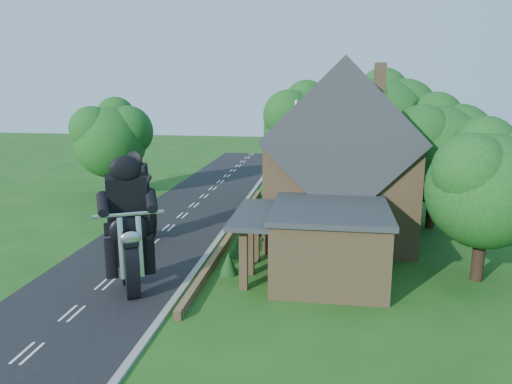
# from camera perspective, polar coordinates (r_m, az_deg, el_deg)

# --- Properties ---
(ground) EXTENTS (120.00, 120.00, 0.00)m
(ground) POSITION_cam_1_polar(r_m,az_deg,el_deg) (26.54, -14.07, -7.67)
(ground) COLOR #1C4B15
(ground) RESTS_ON ground
(road) EXTENTS (7.00, 80.00, 0.02)m
(road) POSITION_cam_1_polar(r_m,az_deg,el_deg) (26.53, -14.07, -7.65)
(road) COLOR black
(road) RESTS_ON ground
(kerb) EXTENTS (0.30, 80.00, 0.12)m
(kerb) POSITION_cam_1_polar(r_m,az_deg,el_deg) (25.38, -6.36, -8.15)
(kerb) COLOR gray
(kerb) RESTS_ON ground
(garden_wall) EXTENTS (0.30, 22.00, 0.40)m
(garden_wall) POSITION_cam_1_polar(r_m,az_deg,el_deg) (29.81, -2.70, -4.65)
(garden_wall) COLOR olive
(garden_wall) RESTS_ON ground
(house) EXTENTS (9.54, 8.64, 10.24)m
(house) POSITION_cam_1_polar(r_m,az_deg,el_deg) (29.31, 9.58, 3.21)
(house) COLOR olive
(house) RESTS_ON ground
(annex) EXTENTS (7.05, 5.94, 3.44)m
(annex) POSITION_cam_1_polar(r_m,az_deg,el_deg) (23.27, 8.06, -5.68)
(annex) COLOR olive
(annex) RESTS_ON ground
(tree_annex_side) EXTENTS (5.64, 5.20, 7.48)m
(tree_annex_side) POSITION_cam_1_polar(r_m,az_deg,el_deg) (24.52, 25.53, 1.20)
(tree_annex_side) COLOR black
(tree_annex_side) RESTS_ON ground
(tree_house_right) EXTENTS (6.51, 6.00, 8.40)m
(tree_house_right) POSITION_cam_1_polar(r_m,az_deg,el_deg) (32.49, 20.53, 5.00)
(tree_house_right) COLOR black
(tree_house_right) RESTS_ON ground
(tree_behind_house) EXTENTS (7.81, 7.20, 10.08)m
(tree_behind_house) POSITION_cam_1_polar(r_m,az_deg,el_deg) (39.41, 14.88, 8.06)
(tree_behind_house) COLOR black
(tree_behind_house) RESTS_ON ground
(tree_behind_left) EXTENTS (6.94, 6.40, 9.16)m
(tree_behind_left) POSITION_cam_1_polar(r_m,az_deg,el_deg) (40.23, 6.07, 7.78)
(tree_behind_left) COLOR black
(tree_behind_left) RESTS_ON ground
(tree_far_road) EXTENTS (6.08, 5.60, 7.84)m
(tree_far_road) POSITION_cam_1_polar(r_m,az_deg,el_deg) (40.87, -15.84, 6.20)
(tree_far_road) COLOR black
(tree_far_road) RESTS_ON ground
(shrub_a) EXTENTS (0.90, 0.90, 1.10)m
(shrub_a) POSITION_cam_1_polar(r_m,az_deg,el_deg) (23.94, -3.14, -8.13)
(shrub_a) COLOR #113714
(shrub_a) RESTS_ON ground
(shrub_b) EXTENTS (0.90, 0.90, 1.10)m
(shrub_b) POSITION_cam_1_polar(r_m,az_deg,el_deg) (26.25, -2.04, -6.24)
(shrub_b) COLOR #113714
(shrub_b) RESTS_ON ground
(shrub_c) EXTENTS (0.90, 0.90, 1.10)m
(shrub_c) POSITION_cam_1_polar(r_m,az_deg,el_deg) (28.59, -1.12, -4.66)
(shrub_c) COLOR #113714
(shrub_c) RESTS_ON ground
(shrub_d) EXTENTS (0.90, 0.90, 1.10)m
(shrub_d) POSITION_cam_1_polar(r_m,az_deg,el_deg) (33.34, 0.31, -2.16)
(shrub_d) COLOR #113714
(shrub_d) RESTS_ON ground
(shrub_e) EXTENTS (0.90, 0.90, 1.10)m
(shrub_e) POSITION_cam_1_polar(r_m,az_deg,el_deg) (35.74, 0.88, -1.16)
(shrub_e) COLOR #113714
(shrub_e) RESTS_ON ground
(shrub_f) EXTENTS (0.90, 0.90, 1.10)m
(shrub_f) POSITION_cam_1_polar(r_m,az_deg,el_deg) (38.16, 1.38, -0.28)
(shrub_f) COLOR #113714
(shrub_f) RESTS_ON ground
(motorcycle_lead) EXTENTS (1.33, 1.94, 1.80)m
(motorcycle_lead) POSITION_cam_1_polar(r_m,az_deg,el_deg) (22.52, -14.10, -8.91)
(motorcycle_lead) COLOR black
(motorcycle_lead) RESTS_ON ground
(motorcycle_follow) EXTENTS (1.06, 1.72, 1.57)m
(motorcycle_follow) POSITION_cam_1_polar(r_m,az_deg,el_deg) (29.44, -13.05, -4.00)
(motorcycle_follow) COLOR black
(motorcycle_follow) RESTS_ON ground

